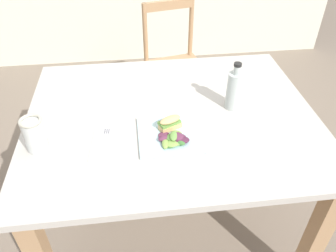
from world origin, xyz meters
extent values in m
plane|color=#7A6B5B|center=(0.00, 0.00, 0.00)|extent=(7.94, 7.94, 0.00)
cube|color=#BCB7AD|center=(0.00, 0.02, 0.72)|extent=(1.25, 1.00, 0.03)
cube|color=tan|center=(0.56, -0.41, 0.35)|extent=(0.07, 0.07, 0.71)
cube|color=tan|center=(-0.55, 0.45, 0.35)|extent=(0.07, 0.07, 0.71)
cube|color=tan|center=(0.56, 0.45, 0.35)|extent=(0.07, 0.07, 0.71)
cylinder|color=tan|center=(0.03, 0.72, 0.21)|extent=(0.03, 0.03, 0.43)
cylinder|color=tan|center=(0.36, 0.79, 0.21)|extent=(0.03, 0.03, 0.43)
cylinder|color=tan|center=(-0.04, 1.06, 0.21)|extent=(0.03, 0.03, 0.43)
cylinder|color=tan|center=(0.29, 1.13, 0.21)|extent=(0.03, 0.03, 0.43)
cube|color=tan|center=(0.16, 0.92, 0.44)|extent=(0.47, 0.47, 0.02)
cylinder|color=tan|center=(-0.05, 1.06, 0.66)|extent=(0.03, 0.03, 0.42)
cylinder|color=tan|center=(0.29, 1.14, 0.66)|extent=(0.03, 0.03, 0.42)
cube|color=tan|center=(0.12, 1.10, 0.84)|extent=(0.36, 0.10, 0.06)
cube|color=silver|center=(-0.03, -0.13, 0.74)|extent=(0.25, 0.25, 0.01)
cube|color=#DBB270|center=(-0.02, -0.09, 0.76)|extent=(0.10, 0.07, 0.02)
cube|color=#6B9E47|center=(-0.02, -0.08, 0.78)|extent=(0.10, 0.08, 0.01)
ellipsoid|color=#DBB270|center=(-0.02, -0.09, 0.79)|extent=(0.10, 0.08, 0.02)
ellipsoid|color=#84A84C|center=(-0.04, -0.19, 0.76)|extent=(0.04, 0.05, 0.01)
ellipsoid|color=#3D7033|center=(0.01, -0.19, 0.76)|extent=(0.04, 0.04, 0.02)
ellipsoid|color=#6B9E47|center=(-0.03, -0.17, 0.76)|extent=(0.06, 0.06, 0.01)
ellipsoid|color=#6B9E47|center=(-0.01, -0.19, 0.76)|extent=(0.05, 0.05, 0.01)
ellipsoid|color=#84A84C|center=(-0.05, -0.19, 0.76)|extent=(0.03, 0.06, 0.02)
ellipsoid|color=#84A84C|center=(0.00, -0.14, 0.76)|extent=(0.05, 0.05, 0.02)
ellipsoid|color=#518438|center=(-0.02, -0.16, 0.77)|extent=(0.05, 0.05, 0.01)
ellipsoid|color=#4C2338|center=(0.01, -0.18, 0.76)|extent=(0.07, 0.05, 0.02)
ellipsoid|color=#602D47|center=(0.00, -0.17, 0.77)|extent=(0.06, 0.07, 0.02)
ellipsoid|color=#84A84C|center=(-0.02, -0.19, 0.76)|extent=(0.06, 0.05, 0.01)
ellipsoid|color=#602D47|center=(-0.06, -0.16, 0.76)|extent=(0.05, 0.04, 0.02)
ellipsoid|color=#602D47|center=(-0.05, -0.13, 0.75)|extent=(0.06, 0.06, 0.01)
ellipsoid|color=#602D47|center=(0.01, -0.16, 0.76)|extent=(0.06, 0.05, 0.01)
ellipsoid|color=#6B9E47|center=(-0.02, -0.17, 0.77)|extent=(0.04, 0.06, 0.02)
ellipsoid|color=#3D7033|center=(-0.03, -0.20, 0.76)|extent=(0.04, 0.03, 0.01)
cube|color=silver|center=(-0.28, -0.15, 0.74)|extent=(0.13, 0.26, 0.00)
cube|color=silver|center=(-0.28, -0.17, 0.75)|extent=(0.02, 0.14, 0.00)
cube|color=silver|center=(-0.28, -0.08, 0.75)|extent=(0.03, 0.05, 0.00)
cube|color=#38383D|center=(-0.27, -0.07, 0.75)|extent=(0.00, 0.03, 0.00)
cube|color=#38383D|center=(-0.28, -0.07, 0.75)|extent=(0.00, 0.03, 0.00)
cube|color=#38383D|center=(-0.28, -0.07, 0.75)|extent=(0.00, 0.03, 0.00)
cylinder|color=black|center=(0.27, 0.04, 0.80)|extent=(0.06, 0.06, 0.12)
cylinder|color=#B2BCB7|center=(0.27, 0.04, 0.82)|extent=(0.07, 0.07, 0.17)
cylinder|color=#B2BCB7|center=(0.27, 0.04, 0.93)|extent=(0.03, 0.03, 0.04)
cylinder|color=black|center=(0.27, 0.04, 0.95)|extent=(0.03, 0.03, 0.01)
cylinder|color=gold|center=(-0.54, -0.13, 0.79)|extent=(0.07, 0.07, 0.10)
cylinder|color=silver|center=(-0.54, -0.13, 0.80)|extent=(0.08, 0.08, 0.13)
torus|color=#B7B29E|center=(-0.54, -0.13, 0.87)|extent=(0.08, 0.08, 0.01)
camera|label=1|loc=(-0.16, -1.14, 1.61)|focal=35.88mm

